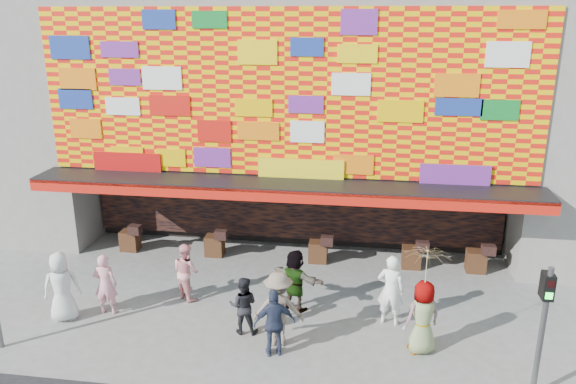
% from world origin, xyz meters
% --- Properties ---
extents(ground, '(90.00, 90.00, 0.00)m').
position_xyz_m(ground, '(0.00, 0.00, 0.00)').
color(ground, slate).
rests_on(ground, ground).
extents(shop_building, '(15.20, 9.40, 10.00)m').
position_xyz_m(shop_building, '(0.00, 8.18, 5.23)').
color(shop_building, gray).
rests_on(shop_building, ground).
extents(signal_right, '(0.22, 0.20, 3.00)m').
position_xyz_m(signal_right, '(6.20, -1.50, 1.86)').
color(signal_right, '#59595B').
rests_on(signal_right, ground).
extents(ped_a, '(1.11, 0.96, 1.91)m').
position_xyz_m(ped_a, '(-5.33, -0.03, 0.96)').
color(ped_a, silver).
rests_on(ped_a, ground).
extents(ped_b, '(0.68, 0.49, 1.73)m').
position_xyz_m(ped_b, '(-4.35, 0.44, 0.86)').
color(ped_b, pink).
rests_on(ped_b, ground).
extents(ped_c, '(0.78, 0.63, 1.52)m').
position_xyz_m(ped_c, '(-0.47, 0.04, 0.76)').
color(ped_c, black).
rests_on(ped_c, ground).
extents(ped_d, '(1.30, 0.82, 1.91)m').
position_xyz_m(ped_d, '(0.50, -0.33, 0.96)').
color(ped_d, '#7A6959').
rests_on(ped_d, ground).
extents(ped_e, '(1.07, 0.70, 1.70)m').
position_xyz_m(ped_e, '(0.49, -0.82, 0.85)').
color(ped_e, '#2C344D').
rests_on(ped_e, ground).
extents(ped_f, '(1.68, 1.20, 1.75)m').
position_xyz_m(ped_f, '(0.67, 1.41, 0.87)').
color(ped_f, gray).
rests_on(ped_f, ground).
extents(ped_g, '(1.07, 0.92, 1.84)m').
position_xyz_m(ped_g, '(3.94, -0.17, 0.92)').
color(ped_g, gray).
rests_on(ped_g, ground).
extents(ped_h, '(0.77, 0.58, 1.93)m').
position_xyz_m(ped_h, '(3.22, 1.04, 0.96)').
color(ped_h, white).
rests_on(ped_h, ground).
extents(ped_i, '(1.02, 0.98, 1.66)m').
position_xyz_m(ped_i, '(-2.48, 1.59, 0.83)').
color(ped_i, pink).
rests_on(ped_i, ground).
extents(parasol, '(1.18, 1.20, 1.94)m').
position_xyz_m(parasol, '(3.94, -0.17, 2.20)').
color(parasol, beige).
rests_on(parasol, ground).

